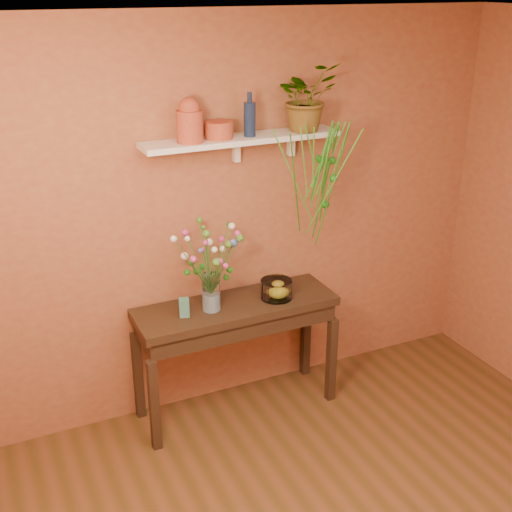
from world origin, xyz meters
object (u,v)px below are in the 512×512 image
object	(u,v)px
spider_plant	(306,97)
sideboard	(236,319)
terracotta_jug	(190,121)
glass_vase	(211,295)
blue_bottle	(250,119)
glass_bowl	(276,290)
bouquet	(210,252)

from	to	relation	value
spider_plant	sideboard	bearing A→B (deg)	-170.85
terracotta_jug	glass_vase	world-z (taller)	terracotta_jug
blue_bottle	terracotta_jug	bearing A→B (deg)	-179.74
blue_bottle	sideboard	bearing A→B (deg)	-148.63
terracotta_jug	glass_bowl	bearing A→B (deg)	-13.70
terracotta_jug	blue_bottle	size ratio (longest dim) A/B	0.98
glass_bowl	terracotta_jug	bearing A→B (deg)	166.30
terracotta_jug	spider_plant	size ratio (longest dim) A/B	0.62
terracotta_jug	bouquet	bearing A→B (deg)	-57.96
glass_vase	glass_bowl	xyz separation A→B (m)	(0.47, -0.02, -0.05)
sideboard	glass_vase	size ratio (longest dim) A/B	5.45
bouquet	glass_bowl	xyz separation A→B (m)	(0.46, -0.02, -0.35)
spider_plant	bouquet	size ratio (longest dim) A/B	0.90
sideboard	glass_bowl	xyz separation A→B (m)	(0.28, -0.04, 0.18)
spider_plant	bouquet	xyz separation A→B (m)	(-0.73, -0.11, -0.90)
blue_bottle	glass_bowl	world-z (taller)	blue_bottle
sideboard	spider_plant	distance (m)	1.54
glass_bowl	glass_vase	bearing A→B (deg)	177.25
sideboard	bouquet	size ratio (longest dim) A/B	2.85
glass_bowl	blue_bottle	bearing A→B (deg)	135.99
blue_bottle	bouquet	distance (m)	0.87
sideboard	spider_plant	world-z (taller)	spider_plant
bouquet	blue_bottle	bearing A→B (deg)	18.74
glass_vase	bouquet	xyz separation A→B (m)	(0.00, -0.00, 0.31)
terracotta_jug	glass_vase	distance (m)	1.13
blue_bottle	spider_plant	distance (m)	0.41
terracotta_jug	blue_bottle	world-z (taller)	blue_bottle
sideboard	bouquet	distance (m)	0.57
bouquet	glass_bowl	size ratio (longest dim) A/B	2.22
blue_bottle	glass_bowl	xyz separation A→B (m)	(0.14, -0.13, -1.15)
blue_bottle	bouquet	xyz separation A→B (m)	(-0.33, -0.11, -0.80)
bouquet	glass_bowl	bearing A→B (deg)	-2.53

